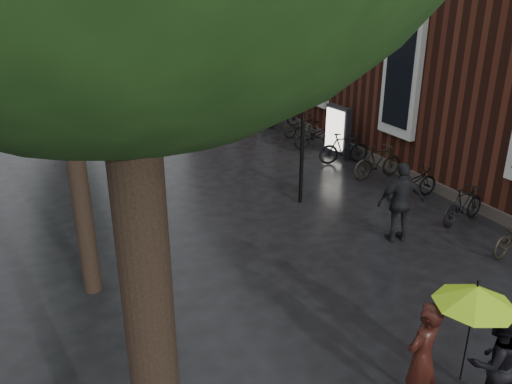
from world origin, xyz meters
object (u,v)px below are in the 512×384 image
person_burgundy (422,357)px  lamp_post (303,120)px  parked_bicycles (309,130)px  ad_lightbox (338,131)px  pedestrian_walking (401,202)px  person_black (494,361)px

person_burgundy → lamp_post: 7.48m
parked_bicycles → ad_lightbox: ad_lightbox is taller
pedestrian_walking → parked_bicycles: (2.06, 8.10, -0.45)m
person_burgundy → ad_lightbox: size_ratio=0.94×
person_burgundy → lamp_post: lamp_post is taller
person_burgundy → person_black: size_ratio=1.07×
person_burgundy → pedestrian_walking: (2.92, 4.20, 0.11)m
ad_lightbox → pedestrian_walking: bearing=-114.3°
person_burgundy → parked_bicycles: (4.99, 12.30, -0.34)m
person_burgundy → person_black: (0.86, -0.38, -0.05)m
person_burgundy → person_black: bearing=140.3°
person_black → pedestrian_walking: pedestrian_walking is taller
person_burgundy → ad_lightbox: (5.08, 10.40, 0.06)m
parked_bicycles → pedestrian_walking: bearing=-104.3°
pedestrian_walking → parked_bicycles: size_ratio=0.09×
parked_bicycles → lamp_post: (-3.06, -5.22, 1.79)m
person_burgundy → ad_lightbox: ad_lightbox is taller
person_black → ad_lightbox: bearing=-101.7°
pedestrian_walking → person_burgundy: bearing=68.0°
person_black → parked_bicycles: size_ratio=0.08×
person_black → pedestrian_walking: bearing=-104.6°
lamp_post → person_black: bearing=-98.2°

